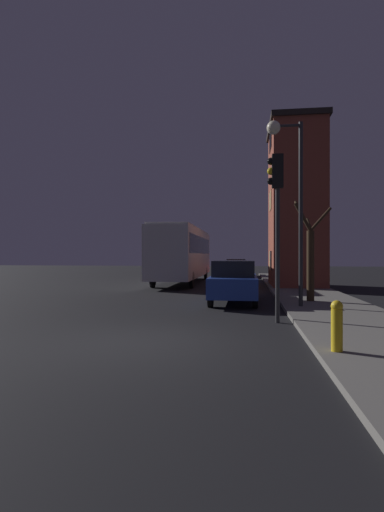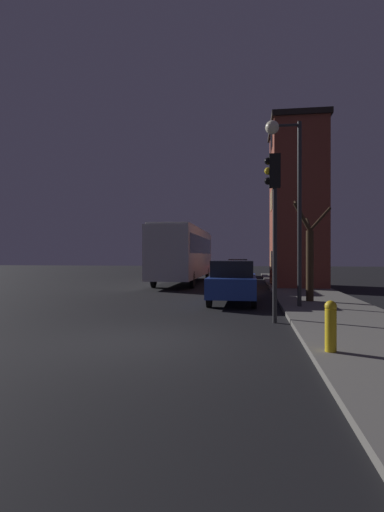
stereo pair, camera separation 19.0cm
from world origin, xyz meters
TOP-DOWN VIEW (x-y plane):
  - ground_plane at (0.00, 0.00)m, footprint 120.00×120.00m
  - brick_building at (5.07, 15.28)m, footprint 3.06×5.12m
  - streetlamp at (3.64, 5.49)m, footprint 1.20×0.46m
  - traffic_light at (3.04, 2.76)m, footprint 0.43×0.24m
  - bare_tree at (4.60, 7.18)m, footprint 1.52×1.40m
  - bus at (-1.86, 17.65)m, footprint 2.43×12.00m
  - car_near_lane at (1.76, 7.13)m, footprint 1.73×4.54m
  - car_mid_lane at (1.68, 15.62)m, footprint 1.86×4.27m
  - car_far_lane at (1.44, 25.84)m, footprint 1.74×4.74m
  - fire_hydrant at (3.81, -0.91)m, footprint 0.21×0.21m

SIDE VIEW (x-z plane):
  - ground_plane at x=0.00m, z-range 0.00..0.00m
  - fire_hydrant at x=3.81m, z-range 0.15..1.05m
  - car_mid_lane at x=1.68m, z-range 0.04..1.36m
  - car_far_lane at x=1.44m, z-range 0.05..1.57m
  - car_near_lane at x=1.76m, z-range 0.03..1.66m
  - bare_tree at x=4.60m, z-range -0.01..3.90m
  - bus at x=-1.86m, z-range 0.34..3.90m
  - traffic_light at x=3.04m, z-range 0.98..5.55m
  - streetlamp at x=3.64m, z-range 1.47..7.73m
  - brick_building at x=5.07m, z-range 0.15..9.39m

